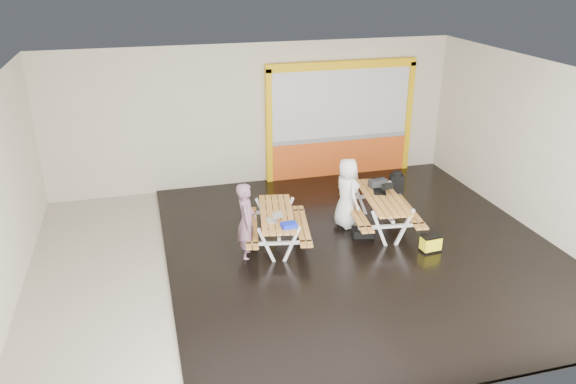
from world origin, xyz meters
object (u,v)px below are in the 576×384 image
object	(u,v)px
person_left	(247,222)
toolbox	(377,183)
picnic_table_right	(382,204)
fluke_bag	(431,243)
picnic_table_left	(277,221)
backpack	(397,183)
laptop_left	(274,218)
blue_pouch	(289,225)
laptop_right	(382,190)
dark_case	(363,232)
person_right	(347,193)

from	to	relation	value
person_left	toolbox	xyz separation A→B (m)	(3.03, 0.91, 0.11)
picnic_table_right	fluke_bag	distance (m)	1.34
picnic_table_left	toolbox	size ratio (longest dim) A/B	5.11
person_left	backpack	size ratio (longest dim) A/B	2.98
laptop_left	fluke_bag	xyz separation A→B (m)	(2.94, -0.74, -0.56)
blue_pouch	backpack	bearing A→B (deg)	27.88
toolbox	picnic_table_right	bearing A→B (deg)	-102.10
person_left	laptop_right	world-z (taller)	person_left
picnic_table_left	dark_case	xyz separation A→B (m)	(1.79, -0.12, -0.43)
laptop_left	blue_pouch	size ratio (longest dim) A/B	1.16
laptop_right	dark_case	distance (m)	1.00
laptop_right	toolbox	xyz separation A→B (m)	(0.02, 0.30, 0.03)
person_right	backpack	size ratio (longest dim) A/B	2.89
picnic_table_right	laptop_right	xyz separation A→B (m)	(0.09, 0.19, 0.24)
picnic_table_left	person_left	size ratio (longest dim) A/B	1.31
laptop_right	fluke_bag	distance (m)	1.56
picnic_table_left	laptop_right	distance (m)	2.40
person_left	backpack	bearing A→B (deg)	-59.86
backpack	dark_case	world-z (taller)	backpack
person_right	laptop_right	world-z (taller)	person_right
person_right	toolbox	xyz separation A→B (m)	(0.78, 0.23, 0.05)
picnic_table_left	toolbox	world-z (taller)	toolbox
blue_pouch	dark_case	xyz separation A→B (m)	(1.72, 0.55, -0.64)
person_left	laptop_right	xyz separation A→B (m)	(3.02, 0.60, 0.08)
toolbox	dark_case	distance (m)	1.19
laptop_right	blue_pouch	xyz separation A→B (m)	(-2.29, -0.96, -0.07)
backpack	dark_case	size ratio (longest dim) A/B	1.23
picnic_table_left	laptop_left	world-z (taller)	laptop_left
person_left	backpack	distance (m)	3.80
picnic_table_right	backpack	xyz separation A→B (m)	(0.69, 0.76, 0.11)
picnic_table_left	person_right	xyz separation A→B (m)	(1.60, 0.37, 0.26)
laptop_right	fluke_bag	world-z (taller)	laptop_right
picnic_table_left	picnic_table_right	size ratio (longest dim) A/B	0.95
person_left	laptop_left	bearing A→B (deg)	-78.59
picnic_table_left	person_right	distance (m)	1.66
person_left	dark_case	xyz separation A→B (m)	(2.45, 0.19, -0.64)
picnic_table_right	fluke_bag	size ratio (longest dim) A/B	5.24
laptop_left	toolbox	size ratio (longest dim) A/B	0.81
picnic_table_left	toolbox	bearing A→B (deg)	14.29
picnic_table_left	dark_case	size ratio (longest dim) A/B	4.80
backpack	dark_case	bearing A→B (deg)	-140.00
toolbox	dark_case	size ratio (longest dim) A/B	0.94
picnic_table_right	backpack	size ratio (longest dim) A/B	4.12
person_right	dark_case	xyz separation A→B (m)	(0.19, -0.49, -0.70)
person_right	backpack	world-z (taller)	person_right
picnic_table_right	laptop_left	world-z (taller)	laptop_left
blue_pouch	toolbox	distance (m)	2.63
person_right	picnic_table_right	bearing A→B (deg)	-119.29
dark_case	laptop_left	bearing A→B (deg)	-174.15
blue_pouch	backpack	world-z (taller)	backpack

